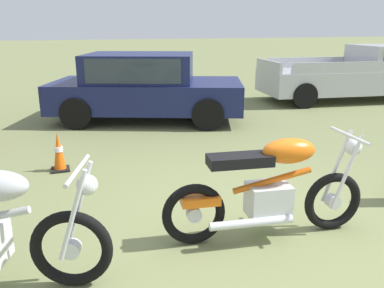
{
  "coord_description": "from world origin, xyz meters",
  "views": [
    {
      "loc": [
        -1.96,
        -3.15,
        1.99
      ],
      "look_at": [
        -0.47,
        1.05,
        0.67
      ],
      "focal_mm": 37.35,
      "sensor_mm": 36.0,
      "label": 1
    }
  ],
  "objects_px": {
    "motorcycle_orange": "(270,189)",
    "traffic_cone": "(59,153)",
    "car_navy": "(144,83)",
    "pickup_truck_silver": "(364,73)"
  },
  "relations": [
    {
      "from": "car_navy",
      "to": "motorcycle_orange",
      "type": "bearing_deg",
      "value": -68.78
    },
    {
      "from": "motorcycle_orange",
      "to": "car_navy",
      "type": "distance_m",
      "value": 5.4
    },
    {
      "from": "motorcycle_orange",
      "to": "car_navy",
      "type": "height_order",
      "value": "car_navy"
    },
    {
      "from": "motorcycle_orange",
      "to": "pickup_truck_silver",
      "type": "xyz_separation_m",
      "value": [
        6.3,
        5.8,
        0.26
      ]
    },
    {
      "from": "car_navy",
      "to": "traffic_cone",
      "type": "relative_size",
      "value": 7.64
    },
    {
      "from": "pickup_truck_silver",
      "to": "traffic_cone",
      "type": "height_order",
      "value": "pickup_truck_silver"
    },
    {
      "from": "car_navy",
      "to": "pickup_truck_silver",
      "type": "height_order",
      "value": "pickup_truck_silver"
    },
    {
      "from": "motorcycle_orange",
      "to": "traffic_cone",
      "type": "bearing_deg",
      "value": 133.24
    },
    {
      "from": "motorcycle_orange",
      "to": "traffic_cone",
      "type": "relative_size",
      "value": 3.49
    },
    {
      "from": "traffic_cone",
      "to": "car_navy",
      "type": "bearing_deg",
      "value": 55.73
    }
  ]
}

